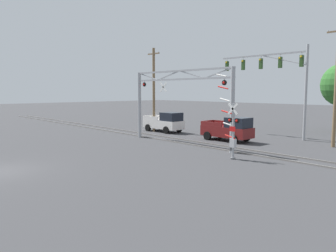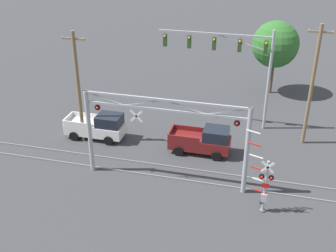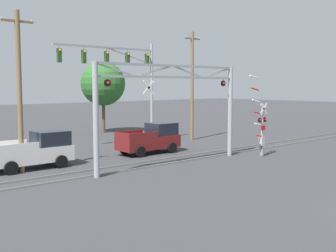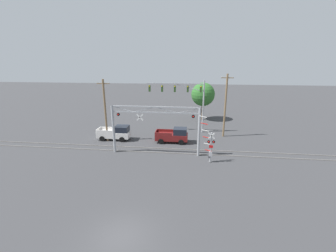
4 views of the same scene
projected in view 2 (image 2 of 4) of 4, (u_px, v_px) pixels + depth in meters
name	position (u px, v px, depth m)	size (l,w,h in m)	color
rail_track_near	(166.00, 177.00, 29.34)	(80.00, 0.08, 0.10)	gray
rail_track_far	(171.00, 166.00, 30.58)	(80.00, 0.08, 0.10)	gray
crossing_gantry	(165.00, 130.00, 27.33)	(11.02, 0.31, 6.13)	#9EA0A5
crossing_signal_mast	(264.00, 186.00, 25.30)	(1.90, 0.35, 5.56)	#9EA0A5
traffic_signal_span	(239.00, 59.00, 33.88)	(9.30, 0.39, 8.48)	#9EA0A5
pickup_truck_lead	(203.00, 141.00, 31.99)	(4.63, 2.10, 2.15)	maroon
pickup_truck_following	(98.00, 126.00, 34.07)	(4.81, 2.10, 2.15)	silver
utility_pole_left	(78.00, 87.00, 32.08)	(1.80, 0.28, 8.97)	brown
utility_pole_right	(312.00, 85.00, 31.56)	(1.80, 0.28, 9.57)	brown
background_tree_beyond_span	(275.00, 44.00, 40.76)	(4.54, 4.54, 7.32)	brown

